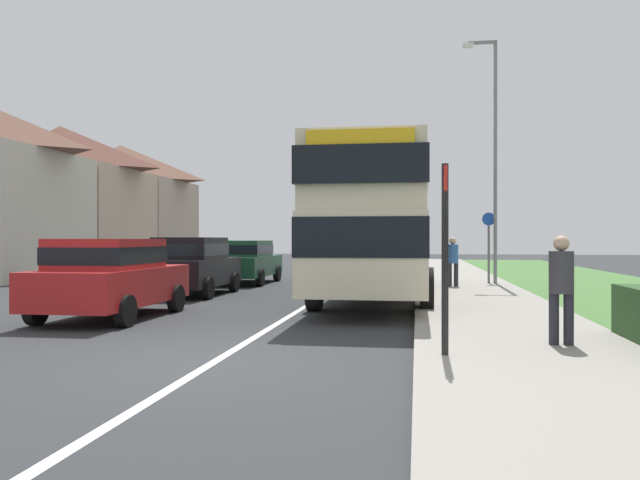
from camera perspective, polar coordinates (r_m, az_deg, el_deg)
ground_plane at (r=8.47m, az=-9.75°, el=-10.95°), size 120.00×120.00×0.00m
lane_marking_centre at (r=16.18m, az=-0.68°, el=-5.64°), size 0.14×60.00×0.01m
pavement_near_side at (r=14.06m, az=15.16°, el=-6.29°), size 3.20×68.00×0.12m
double_decker_bus at (r=17.18m, az=5.29°, el=1.83°), size 2.80×11.37×3.70m
parked_car_red at (r=13.51m, az=-18.45°, el=-2.99°), size 1.98×3.98×1.62m
parked_car_black at (r=18.47m, az=-11.45°, el=-2.11°), size 1.89×3.96×1.66m
parked_car_dark_green at (r=23.02m, az=-6.82°, el=-1.78°), size 1.98×4.31×1.56m
pedestrian_at_stop at (r=9.59m, az=20.98°, el=-3.78°), size 0.34×0.34×1.67m
pedestrian_walking_away at (r=20.43m, az=11.92°, el=-1.72°), size 0.34×0.34×1.67m
bus_stop_sign at (r=8.33m, az=11.24°, el=-0.47°), size 0.09×0.52×2.60m
cycle_route_sign at (r=22.21m, az=15.01°, el=-0.41°), size 0.44×0.08×2.52m
street_lamp_mid at (r=22.30m, az=15.33°, el=8.09°), size 1.14×0.20×8.33m
house_terrace_far_side at (r=34.84m, az=-22.45°, el=3.50°), size 7.72×19.84×7.39m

